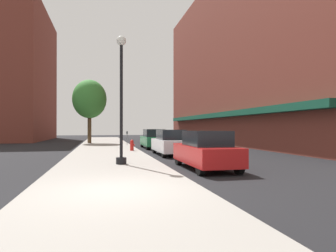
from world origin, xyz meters
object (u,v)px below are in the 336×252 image
parking_meter_near (127,136)px  lamppost (121,97)px  car_red (206,150)px  car_white (171,143)px  tree_near (90,99)px  car_green (154,139)px  fire_hydrant (132,145)px

parking_meter_near → lamppost: bearing=-95.9°
car_red → car_white: size_ratio=1.00×
tree_near → car_green: bearing=-53.6°
fire_hydrant → car_white: car_white is taller
lamppost → car_white: bearing=54.6°
car_green → tree_near: bearing=128.6°
parking_meter_near → tree_near: bearing=133.9°
fire_hydrant → parking_meter_near: 7.37m
lamppost → fire_hydrant: lamppost is taller
lamppost → parking_meter_near: size_ratio=4.50×
tree_near → car_white: 15.62m
car_red → car_white: bearing=89.2°
car_white → car_green: 6.34m
lamppost → fire_hydrant: bearing=80.6°
parking_meter_near → car_white: bearing=-79.1°
car_white → parking_meter_near: bearing=99.3°
car_white → car_green: (0.00, 6.34, 0.00)m
fire_hydrant → tree_near: bearing=107.0°
tree_near → car_red: (5.64, -20.57, -4.03)m
lamppost → car_white: 6.50m
fire_hydrant → car_green: size_ratio=0.18×
car_white → fire_hydrant: bearing=126.8°
car_green → lamppost: bearing=-105.1°
car_white → lamppost: bearing=-127.0°
parking_meter_near → car_green: 4.29m
fire_hydrant → car_red: (2.22, -9.38, 0.29)m
parking_meter_near → tree_near: (-3.69, 3.84, 3.89)m
car_red → car_green: same height
parking_meter_near → car_green: bearing=-62.9°
lamppost → parking_meter_near: lamppost is taller
car_green → fire_hydrant: bearing=-120.0°
tree_near → car_green: 10.33m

